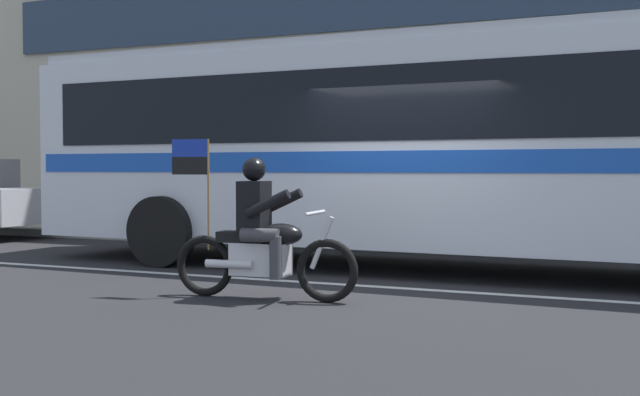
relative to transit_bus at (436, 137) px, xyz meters
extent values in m
plane|color=black|center=(-0.14, -1.19, -1.88)|extent=(60.00, 60.00, 0.00)
cube|color=gray|center=(-0.14, 3.91, -1.81)|extent=(28.00, 3.80, 0.15)
cube|color=silver|center=(-0.14, -1.79, -1.88)|extent=(26.60, 0.14, 0.01)
cube|color=silver|center=(0.00, 0.01, -0.15)|extent=(12.38, 3.01, 2.70)
cube|color=black|center=(0.00, 0.01, 0.40)|extent=(11.39, 3.01, 0.96)
cube|color=#194CB2|center=(0.00, 0.01, -0.35)|extent=(12.13, 3.03, 0.28)
cube|color=#ADB1BA|center=(0.00, 0.01, 1.26)|extent=(12.13, 2.87, 0.16)
cylinder|color=black|center=(-3.81, -1.17, -1.36)|extent=(1.04, 0.30, 1.04)
torus|color=black|center=(-0.37, -3.07, -1.54)|extent=(0.70, 0.16, 0.69)
torus|color=black|center=(-1.82, -3.21, -1.54)|extent=(0.70, 0.16, 0.69)
cube|color=silver|center=(-1.15, -3.15, -1.44)|extent=(0.66, 0.34, 0.36)
ellipsoid|color=black|center=(-0.90, -3.12, -1.16)|extent=(0.50, 0.32, 0.24)
cube|color=black|center=(-1.34, -3.17, -1.20)|extent=(0.58, 0.31, 0.12)
cylinder|color=silver|center=(-0.43, -3.08, -1.24)|extent=(0.28, 0.08, 0.58)
cylinder|color=silver|center=(-0.51, -3.09, -0.92)|extent=(0.10, 0.64, 0.04)
cylinder|color=silver|center=(-1.43, -3.33, -1.49)|extent=(0.56, 0.14, 0.09)
cube|color=black|center=(-1.22, -3.15, -0.86)|extent=(0.31, 0.39, 0.56)
sphere|color=black|center=(-1.22, -3.15, -0.45)|extent=(0.26, 0.26, 0.26)
cylinder|color=#38383D|center=(-1.09, -2.96, -1.16)|extent=(0.43, 0.19, 0.15)
cylinder|color=#38383D|center=(-0.91, -2.94, -1.40)|extent=(0.13, 0.13, 0.46)
cylinder|color=#38383D|center=(-1.06, -3.32, -1.16)|extent=(0.43, 0.19, 0.15)
cylinder|color=#38383D|center=(-0.88, -3.30, -1.40)|extent=(0.13, 0.13, 0.46)
cylinder|color=black|center=(-1.00, -2.93, -0.82)|extent=(0.53, 0.16, 0.32)
cylinder|color=black|center=(-0.96, -3.33, -0.82)|extent=(0.53, 0.16, 0.32)
cylinder|color=olive|center=(-1.77, -3.21, -0.73)|extent=(0.02, 0.02, 1.25)
cube|color=#1933A5|center=(-2.00, -3.23, -0.21)|extent=(0.44, 0.06, 0.20)
cube|color=black|center=(-2.00, -3.23, -0.41)|extent=(0.44, 0.06, 0.20)
cylinder|color=#4C8C3F|center=(1.96, 2.70, -1.44)|extent=(0.22, 0.22, 0.58)
sphere|color=#4C8C3F|center=(1.96, 2.70, -1.08)|extent=(0.20, 0.20, 0.20)
cylinder|color=#4C8C3F|center=(1.96, 2.56, -1.42)|extent=(0.09, 0.10, 0.09)
camera|label=1|loc=(2.87, -10.82, -0.44)|focal=44.12mm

